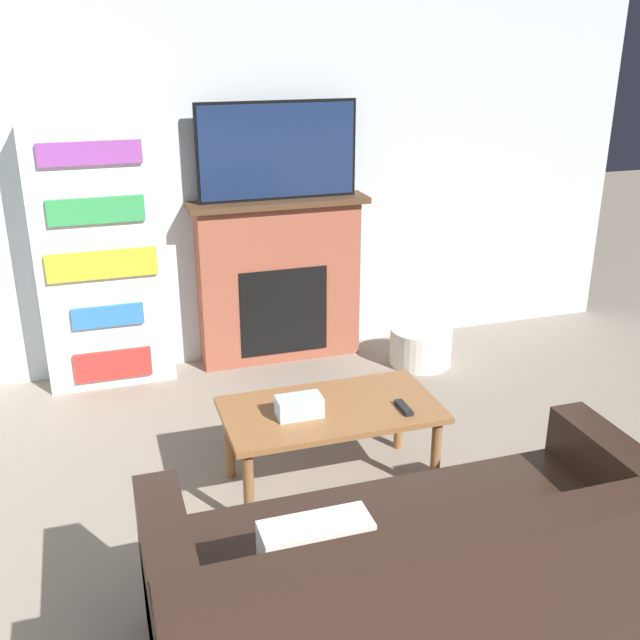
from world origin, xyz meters
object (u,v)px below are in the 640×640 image
(couch, at_px, (425,595))
(coffee_table, at_px, (331,417))
(tv, at_px, (278,151))
(bookshelf, at_px, (101,258))
(storage_basket, at_px, (421,346))
(fireplace, at_px, (279,280))

(couch, distance_m, coffee_table, 1.19)
(tv, relative_size, coffee_table, 0.99)
(couch, relative_size, bookshelf, 1.14)
(couch, relative_size, storage_basket, 4.51)
(bookshelf, bearing_deg, tv, 0.13)
(coffee_table, distance_m, bookshelf, 1.94)
(couch, height_order, storage_basket, couch)
(storage_basket, bearing_deg, coffee_table, -131.11)
(bookshelf, xyz_separation_m, storage_basket, (2.06, -0.38, -0.71))
(fireplace, bearing_deg, coffee_table, -95.95)
(coffee_table, distance_m, storage_basket, 1.65)
(tv, distance_m, bookshelf, 1.31)
(fireplace, distance_m, couch, 2.84)
(fireplace, height_order, storage_basket, fireplace)
(fireplace, xyz_separation_m, storage_basket, (0.90, -0.40, -0.45))
(coffee_table, bearing_deg, fireplace, 84.05)
(fireplace, distance_m, storage_basket, 1.08)
(tv, xyz_separation_m, couch, (-0.21, -2.80, -1.16))
(tv, bearing_deg, coffee_table, -96.02)
(fireplace, height_order, bookshelf, bookshelf)
(couch, bearing_deg, coffee_table, 88.20)
(fireplace, bearing_deg, couch, -94.20)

